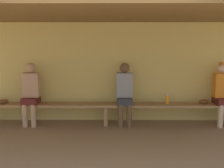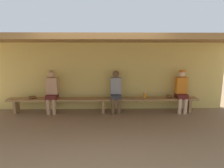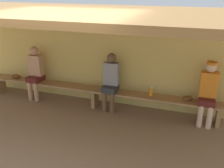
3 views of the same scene
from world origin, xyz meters
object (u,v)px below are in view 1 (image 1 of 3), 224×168
bench (106,107)px  player_in_red (125,91)px  baseball_glove_worn (204,102)px  player_with_sunglasses (223,91)px  player_shirtless_tan (31,91)px  water_bottle_green (167,99)px  baseball_glove_tan (3,101)px

bench → player_in_red: bearing=0.4°
player_in_red → baseball_glove_worn: 1.72m
player_in_red → player_with_sunglasses: player_with_sunglasses is taller
player_shirtless_tan → water_bottle_green: bearing=0.6°
player_shirtless_tan → baseball_glove_worn: player_shirtless_tan is taller
baseball_glove_tan → player_in_red: bearing=163.5°
baseball_glove_worn → bench: bearing=-35.1°
player_shirtless_tan → water_bottle_green: size_ratio=6.51×
bench → water_bottle_green: water_bottle_green is taller
baseball_glove_tan → player_shirtless_tan: bearing=162.5°
baseball_glove_worn → baseball_glove_tan: bearing=-35.8°
water_bottle_green → player_shirtless_tan: bearing=-179.4°
bench → player_shirtless_tan: size_ratio=4.49×
player_in_red → water_bottle_green: size_ratio=6.51×
player_shirtless_tan → water_bottle_green: player_shirtless_tan is taller
player_with_sunglasses → player_shirtless_tan: bearing=-180.0°
player_in_red → bench: bearing=-179.6°
player_shirtless_tan → player_in_red: (2.00, 0.00, 0.00)m
baseball_glove_tan → baseball_glove_worn: bearing=164.0°
baseball_glove_tan → baseball_glove_worn: same height
baseball_glove_tan → water_bottle_green: bearing=164.1°
player_in_red → player_with_sunglasses: (2.08, 0.00, 0.02)m
player_in_red → water_bottle_green: (0.92, 0.03, -0.17)m
water_bottle_green → baseball_glove_worn: size_ratio=0.85×
player_shirtless_tan → baseball_glove_worn: bearing=0.5°
player_in_red → baseball_glove_worn: size_ratio=5.56×
player_with_sunglasses → baseball_glove_tan: (-4.71, 0.01, -0.24)m
baseball_glove_tan → baseball_glove_worn: (4.34, 0.02, 0.00)m
player_shirtless_tan → player_with_sunglasses: player_with_sunglasses is taller
bench → water_bottle_green: size_ratio=29.24×
water_bottle_green → bench: bearing=-178.5°
player_in_red → baseball_glove_worn: bearing=1.1°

